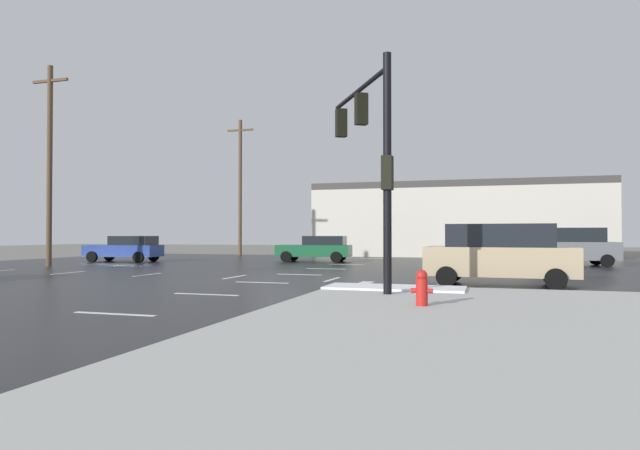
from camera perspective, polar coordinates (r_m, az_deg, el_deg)
The scene contains 13 objects.
ground_plane at distance 21.54m, azimuth -3.87°, elevation -5.51°, with size 120.00×120.00×0.00m, color slate.
road_asphalt at distance 21.54m, azimuth -3.87°, elevation -5.48°, with size 44.00×44.00×0.02m, color #232326.
snow_strip_curbside at distance 16.36m, azimuth 7.65°, elevation -6.37°, with size 4.00×1.60×0.06m, color white.
lane_markings at distance 19.84m, azimuth -2.03°, elevation -5.84°, with size 36.15×36.15×0.01m.
traffic_signal_mast at distance 16.22m, azimuth 5.25°, elevation 8.44°, with size 2.69×4.36×6.39m.
fire_hydrant at distance 12.56m, azimuth 10.39°, elevation -6.34°, with size 0.48×0.26×0.79m.
strip_building_background at distance 44.67m, azimuth 13.89°, elevation 0.48°, with size 21.36×8.00×5.59m.
suv_tan at distance 19.31m, azimuth 17.95°, elevation -2.76°, with size 4.90×2.34×2.03m.
sedan_green at distance 34.08m, azimuth -0.32°, elevation -2.38°, with size 4.66×2.36×1.58m.
sedan_blue at distance 35.96m, azimuth -19.24°, elevation -2.26°, with size 4.65×2.34×1.58m.
suv_grey at distance 32.56m, azimuth 24.09°, elevation -1.96°, with size 4.98×2.56×2.03m.
utility_pole_far at distance 32.74m, azimuth -25.95°, elevation 5.85°, with size 2.20×0.28×10.61m.
utility_pole_distant at distance 44.76m, azimuth -8.17°, elevation 4.08°, with size 2.20×0.28×10.79m.
Camera 1 is at (7.65, -20.07, 1.73)m, focal length 31.26 mm.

